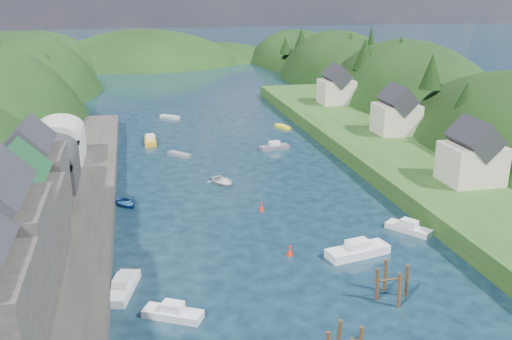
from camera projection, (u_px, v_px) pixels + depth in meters
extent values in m
plane|color=black|center=(228.00, 153.00, 95.07)|extent=(600.00, 600.00, 0.00)
ellipsoid|color=black|center=(19.00, 124.00, 151.67)|extent=(44.00, 75.56, 48.19)
ellipsoid|color=black|center=(40.00, 91.00, 190.19)|extent=(44.00, 75.56, 39.00)
ellipsoid|color=black|center=(404.00, 147.00, 130.07)|extent=(36.00, 75.56, 48.00)
ellipsoid|color=black|center=(339.00, 107.00, 169.83)|extent=(36.00, 75.56, 44.49)
ellipsoid|color=black|center=(299.00, 80.00, 208.40)|extent=(36.00, 75.56, 36.00)
ellipsoid|color=black|center=(146.00, 91.00, 207.60)|extent=(80.00, 60.00, 44.00)
ellipsoid|color=black|center=(218.00, 89.00, 223.23)|extent=(70.00, 56.00, 36.00)
cone|color=black|center=(19.00, 77.00, 117.59)|extent=(5.28, 5.28, 5.73)
cone|color=black|center=(1.00, 55.00, 123.24)|extent=(4.77, 4.77, 6.39)
cone|color=black|center=(49.00, 65.00, 134.93)|extent=(4.07, 4.07, 5.44)
cone|color=black|center=(33.00, 52.00, 147.30)|extent=(4.56, 4.56, 9.06)
cone|color=black|center=(31.00, 58.00, 152.76)|extent=(4.75, 4.75, 5.76)
cone|color=black|center=(37.00, 52.00, 162.88)|extent=(4.27, 4.27, 6.57)
cone|color=black|center=(466.00, 101.00, 87.58)|extent=(5.29, 5.29, 6.18)
cone|color=black|center=(432.00, 71.00, 98.26)|extent=(4.07, 4.07, 6.16)
cone|color=black|center=(431.00, 86.00, 109.84)|extent=(3.40, 3.40, 5.95)
cone|color=black|center=(400.00, 58.00, 122.18)|extent=(4.94, 4.94, 9.64)
cone|color=black|center=(365.00, 54.00, 124.56)|extent=(5.25, 5.25, 6.81)
cone|color=black|center=(371.00, 45.00, 135.05)|extent=(3.36, 3.36, 9.27)
cone|color=black|center=(350.00, 47.00, 153.01)|extent=(4.57, 4.57, 7.75)
cone|color=black|center=(323.00, 48.00, 164.27)|extent=(3.59, 3.59, 6.84)
cone|color=black|center=(301.00, 37.00, 174.61)|extent=(4.14, 4.14, 5.77)
cone|color=black|center=(285.00, 45.00, 182.53)|extent=(3.83, 3.83, 5.50)
cube|color=#2D2B28|center=(57.00, 233.00, 61.99)|extent=(12.00, 110.00, 2.00)
cube|color=#2D2B28|center=(19.00, 225.00, 52.76)|extent=(8.00, 9.00, 7.00)
cube|color=#1E592D|center=(13.00, 180.00, 51.39)|extent=(5.88, 9.36, 5.88)
cube|color=#2D2B28|center=(33.00, 188.00, 60.97)|extent=(7.00, 8.00, 8.00)
cube|color=black|center=(27.00, 144.00, 59.48)|extent=(5.15, 8.32, 5.15)
cube|color=#2D2D30|center=(49.00, 172.00, 72.73)|extent=(7.00, 9.00, 4.00)
cylinder|color=#2D2D30|center=(47.00, 157.00, 72.12)|extent=(7.00, 9.00, 7.00)
cube|color=#B2B2A8|center=(59.00, 147.00, 83.88)|extent=(7.00, 9.00, 4.00)
cylinder|color=#B2B2A8|center=(58.00, 134.00, 83.27)|extent=(7.00, 9.00, 7.00)
cube|color=#234719|center=(393.00, 154.00, 90.51)|extent=(16.00, 120.00, 2.40)
cube|color=beige|center=(471.00, 163.00, 73.05)|extent=(7.00, 6.00, 5.00)
cube|color=black|center=(474.00, 138.00, 72.02)|extent=(5.15, 6.24, 5.15)
cube|color=beige|center=(396.00, 119.00, 97.62)|extent=(7.00, 6.00, 5.00)
cube|color=black|center=(398.00, 99.00, 96.59)|extent=(5.15, 6.24, 5.15)
cube|color=beige|center=(336.00, 92.00, 122.50)|extent=(7.00, 6.00, 5.00)
cube|color=black|center=(337.00, 76.00, 121.47)|extent=(5.15, 6.24, 5.15)
cylinder|color=#382314|center=(338.00, 339.00, 43.13)|extent=(0.32, 0.32, 3.44)
cylinder|color=#382314|center=(407.00, 284.00, 50.81)|extent=(0.32, 0.32, 3.80)
cylinder|color=#382314|center=(385.00, 278.00, 51.83)|extent=(0.32, 0.32, 3.80)
cylinder|color=#382314|center=(377.00, 287.00, 50.24)|extent=(0.32, 0.32, 3.80)
cylinder|color=#382314|center=(399.00, 293.00, 49.21)|extent=(0.32, 0.32, 3.80)
cylinder|color=#382314|center=(392.00, 279.00, 50.33)|extent=(3.38, 0.16, 0.16)
cone|color=red|center=(290.00, 251.00, 58.94)|extent=(0.70, 0.70, 0.90)
sphere|color=red|center=(290.00, 247.00, 58.79)|extent=(0.30, 0.30, 0.30)
cone|color=red|center=(262.00, 207.00, 70.72)|extent=(0.70, 0.70, 0.90)
sphere|color=red|center=(262.00, 203.00, 70.56)|extent=(0.30, 0.30, 0.30)
imported|color=#1B4A95|center=(126.00, 203.00, 72.53)|extent=(4.56, 5.00, 0.85)
cube|color=silver|center=(358.00, 251.00, 58.95)|extent=(7.07, 3.62, 0.94)
cube|color=silver|center=(358.00, 244.00, 58.68)|extent=(2.64, 2.03, 0.70)
cube|color=silver|center=(409.00, 229.00, 64.64)|extent=(4.44, 5.23, 0.73)
cube|color=silver|center=(409.00, 223.00, 64.41)|extent=(2.04, 2.18, 0.70)
cube|color=silver|center=(122.00, 288.00, 51.91)|extent=(3.41, 6.16, 0.82)
cube|color=silver|center=(122.00, 280.00, 51.66)|extent=(1.85, 2.34, 0.70)
cube|color=slate|center=(179.00, 155.00, 93.30)|extent=(3.78, 4.07, 0.59)
imported|color=silver|center=(223.00, 181.00, 80.27)|extent=(4.74, 5.62, 0.99)
cube|color=orange|center=(150.00, 141.00, 101.08)|extent=(2.05, 5.90, 0.82)
cube|color=silver|center=(150.00, 137.00, 100.83)|extent=(1.39, 2.08, 0.70)
cube|color=#565963|center=(274.00, 147.00, 97.21)|extent=(5.29, 2.52, 0.71)
cube|color=silver|center=(274.00, 143.00, 96.98)|extent=(1.95, 1.46, 0.70)
cube|color=silver|center=(170.00, 117.00, 119.95)|extent=(4.15, 3.93, 0.60)
cube|color=silver|center=(173.00, 314.00, 47.90)|extent=(5.26, 3.86, 0.71)
cube|color=silver|center=(173.00, 306.00, 47.67)|extent=(2.12, 1.87, 0.70)
cube|color=yellow|center=(283.00, 127.00, 111.83)|extent=(2.52, 4.06, 0.54)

